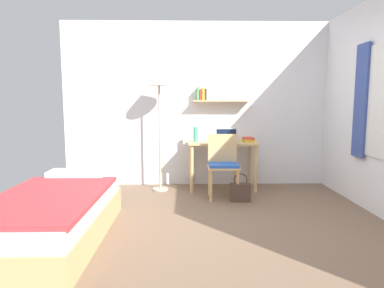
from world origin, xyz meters
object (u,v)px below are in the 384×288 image
Objects in this scene: bed at (54,216)px; book_stack at (248,140)px; water_bottle at (196,134)px; desk at (222,151)px; desk_chair at (223,162)px; handbag at (240,192)px; laptop at (227,138)px; standing_lamp at (159,85)px.

bed is 2.96m from book_stack.
water_bottle reaches higher than bed.
desk_chair is (-0.04, -0.48, -0.09)m from desk.
water_bottle is (-0.41, 0.02, 0.26)m from desk.
water_bottle is 1.16m from handbag.
water_bottle reaches higher than desk.
book_stack is 0.93m from handbag.
bed is 2.37m from handbag.
laptop is 0.33m from book_stack.
laptop is (1.91, 1.91, 0.55)m from bed.
desk_chair is at bearing 38.46° from bed.
handbag is at bearing -75.66° from desk.
desk_chair is 0.49× the size of standing_lamp.
desk_chair is at bearing 137.53° from handbag.
desk is 0.49m from water_bottle.
desk is 4.63× the size of water_bottle.
bed is at bearing -148.60° from handbag.
standing_lamp is 7.95× the size of water_bottle.
bed is 2.32m from desk_chair.
book_stack is at bearing -6.08° from desk.
bed is 7.55× the size of book_stack.
desk_chair is 3.92× the size of water_bottle.
book_stack is at bearing 0.99° from standing_lamp.
desk_chair is 0.71m from water_bottle.
desk is 4.17× the size of book_stack.
desk is at bearing -2.80° from water_bottle.
bed is 4.87× the size of handbag.
standing_lamp reaches higher than desk.
laptop is at bearing 77.25° from desk_chair.
standing_lamp reaches higher than water_bottle.
water_bottle is at bearing 175.61° from book_stack.
water_bottle is at bearing 177.35° from laptop.
book_stack is (0.43, 0.44, 0.27)m from desk_chair.
bed is at bearing -134.03° from desk.
water_bottle is 0.80m from book_stack.
bed is at bearing -115.75° from standing_lamp.
desk_chair is at bearing -134.54° from book_stack.
book_stack is (0.32, -0.04, -0.02)m from laptop.
desk is 0.83m from handbag.
desk_chair is at bearing -53.62° from water_bottle.
book_stack reaches higher than handbag.
bed is 2.45m from standing_lamp.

